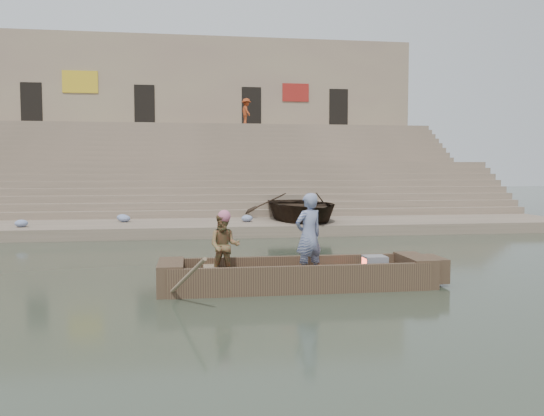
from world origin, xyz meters
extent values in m
plane|color=#2A3326|center=(0.00, 0.00, 0.00)|extent=(120.00, 120.00, 0.00)
cube|color=gray|center=(0.00, 8.00, 0.20)|extent=(32.00, 4.00, 0.40)
cube|color=gray|center=(0.00, 15.50, 1.40)|extent=(32.00, 3.00, 2.80)
cube|color=gray|center=(0.00, 22.50, 2.60)|extent=(32.00, 3.00, 5.20)
cube|color=gray|center=(0.00, 10.25, 0.35)|extent=(32.00, 0.50, 0.70)
cube|color=gray|center=(0.00, 10.75, 0.50)|extent=(32.00, 0.50, 1.00)
cube|color=gray|center=(0.00, 11.25, 0.65)|extent=(32.00, 0.50, 1.30)
cube|color=gray|center=(0.00, 11.75, 0.80)|extent=(32.00, 0.50, 1.60)
cube|color=gray|center=(0.00, 12.25, 0.95)|extent=(32.00, 0.50, 1.90)
cube|color=gray|center=(0.00, 12.75, 1.10)|extent=(32.00, 0.50, 2.20)
cube|color=gray|center=(0.00, 13.25, 1.25)|extent=(32.00, 0.50, 2.50)
cube|color=gray|center=(0.00, 13.75, 1.40)|extent=(32.00, 0.50, 2.80)
cube|color=gray|center=(0.00, 17.25, 1.55)|extent=(32.00, 0.50, 3.10)
cube|color=gray|center=(0.00, 17.75, 1.70)|extent=(32.00, 0.50, 3.40)
cube|color=gray|center=(0.00, 18.25, 1.85)|extent=(32.00, 0.50, 3.70)
cube|color=gray|center=(0.00, 18.75, 2.00)|extent=(32.00, 0.50, 4.00)
cube|color=gray|center=(0.00, 19.25, 2.15)|extent=(32.00, 0.50, 4.30)
cube|color=gray|center=(0.00, 19.75, 2.30)|extent=(32.00, 0.50, 4.60)
cube|color=gray|center=(0.00, 20.25, 2.45)|extent=(32.00, 0.50, 4.90)
cube|color=gray|center=(0.00, 20.75, 2.60)|extent=(32.00, 0.50, 5.20)
cube|color=#9A8968|center=(0.00, 26.50, 5.60)|extent=(32.00, 5.00, 11.20)
cube|color=black|center=(-9.00, 24.05, 6.60)|extent=(1.30, 0.18, 2.60)
cube|color=black|center=(-2.00, 24.05, 6.60)|extent=(1.30, 0.18, 2.60)
cube|color=black|center=(5.00, 24.05, 6.60)|extent=(1.30, 0.18, 2.60)
cube|color=black|center=(11.00, 24.05, 6.60)|extent=(1.30, 0.18, 2.60)
cube|color=gold|center=(-6.00, 23.98, 8.00)|extent=(2.20, 0.10, 1.40)
cube|color=maroon|center=(8.00, 23.98, 7.60)|extent=(1.80, 0.10, 1.20)
cube|color=brown|center=(3.02, -2.29, 0.11)|extent=(5.00, 1.30, 0.22)
cube|color=brown|center=(3.02, -2.91, 0.28)|extent=(5.20, 0.12, 0.56)
cube|color=brown|center=(3.02, -1.67, 0.28)|extent=(5.20, 0.12, 0.56)
cube|color=brown|center=(0.47, -2.29, 0.30)|extent=(0.50, 1.30, 0.60)
cube|color=brown|center=(5.57, -2.29, 0.30)|extent=(0.50, 1.30, 0.60)
cube|color=brown|center=(5.97, -2.29, 0.32)|extent=(0.35, 0.90, 0.50)
cube|color=#937A5B|center=(1.27, -2.29, 0.40)|extent=(0.30, 1.20, 0.08)
cylinder|color=#937A5B|center=(0.62, -3.19, 0.30)|extent=(1.03, 2.10, 1.36)
sphere|color=#CB6485|center=(1.54, -2.23, 1.49)|extent=(0.26, 0.26, 0.26)
imported|color=navy|center=(3.24, -2.36, 1.08)|extent=(0.75, 0.64, 1.73)
imported|color=#297B3B|center=(1.54, -2.23, 0.88)|extent=(0.72, 0.60, 1.33)
cube|color=gray|center=(4.68, -2.29, 0.42)|extent=(0.46, 0.42, 0.40)
cube|color=#E5593F|center=(4.47, -2.29, 0.42)|extent=(0.04, 0.34, 0.32)
imported|color=#2D2116|center=(5.19, 8.20, 0.95)|extent=(4.27, 5.66, 1.11)
imported|color=#953919|center=(4.44, 21.87, 6.05)|extent=(0.83, 1.20, 1.69)
ellipsoid|color=#3F5999|center=(3.04, 7.95, 0.53)|extent=(0.44, 0.44, 0.26)
ellipsoid|color=#3F5999|center=(-1.64, 8.54, 0.53)|extent=(0.44, 0.44, 0.26)
ellipsoid|color=#3F5999|center=(-1.78, 9.04, 0.53)|extent=(0.44, 0.44, 0.26)
ellipsoid|color=#3F5999|center=(-5.01, 7.14, 0.53)|extent=(0.44, 0.44, 0.26)
camera|label=1|loc=(0.86, -13.38, 2.43)|focal=36.75mm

